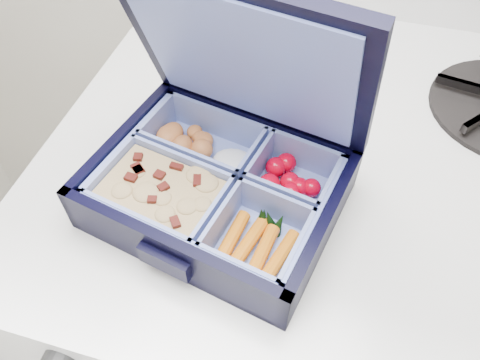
% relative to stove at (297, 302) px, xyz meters
% --- Properties ---
extents(stove, '(0.67, 0.67, 1.00)m').
position_rel_stove_xyz_m(stove, '(0.00, 0.00, 0.00)').
color(stove, white).
rests_on(stove, floor).
extents(bento_box, '(0.28, 0.24, 0.06)m').
position_rel_stove_xyz_m(bento_box, '(-0.10, -0.15, 0.53)').
color(bento_box, black).
rests_on(bento_box, stove).
extents(burner_grate_rear, '(0.20, 0.20, 0.02)m').
position_rel_stove_xyz_m(burner_grate_rear, '(-0.22, 0.15, 0.51)').
color(burner_grate_rear, black).
rests_on(burner_grate_rear, stove).
extents(fork, '(0.14, 0.17, 0.01)m').
position_rel_stove_xyz_m(fork, '(-0.07, -0.02, 0.50)').
color(fork, '#B6B6B6').
rests_on(fork, stove).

